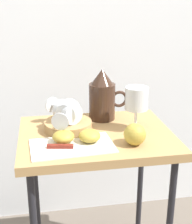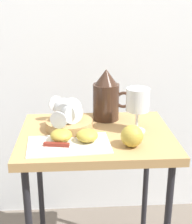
{
  "view_description": "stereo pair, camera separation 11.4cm",
  "coord_description": "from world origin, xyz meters",
  "px_view_note": "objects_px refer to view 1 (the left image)",
  "views": [
    {
      "loc": [
        -0.18,
        -1.06,
        1.13
      ],
      "look_at": [
        0.0,
        0.0,
        0.75
      ],
      "focal_mm": 52.26,
      "sensor_mm": 36.0,
      "label": 1
    },
    {
      "loc": [
        -0.07,
        -1.07,
        1.13
      ],
      "look_at": [
        0.0,
        0.0,
        0.75
      ],
      "focal_mm": 52.26,
      "sensor_mm": 36.0,
      "label": 2
    }
  ],
  "objects_px": {
    "table": "(96,151)",
    "apple_half_right": "(90,136)",
    "knife": "(69,147)",
    "wine_glass_upright": "(136,101)",
    "wine_glass_tipped_far": "(67,112)",
    "apple_whole": "(135,134)",
    "wine_glass_tipped_near": "(67,112)",
    "apple_half_left": "(63,137)",
    "basket_tray": "(68,126)",
    "pitcher": "(102,99)"
  },
  "relations": [
    {
      "from": "table",
      "to": "wine_glass_upright",
      "type": "bearing_deg",
      "value": 2.21
    },
    {
      "from": "wine_glass_tipped_near",
      "to": "apple_half_left",
      "type": "distance_m",
      "value": 0.12
    },
    {
      "from": "wine_glass_upright",
      "to": "wine_glass_tipped_near",
      "type": "height_order",
      "value": "wine_glass_upright"
    },
    {
      "from": "wine_glass_tipped_near",
      "to": "apple_half_right",
      "type": "bearing_deg",
      "value": -60.82
    },
    {
      "from": "knife",
      "to": "wine_glass_upright",
      "type": "bearing_deg",
      "value": 25.37
    },
    {
      "from": "pitcher",
      "to": "apple_half_right",
      "type": "bearing_deg",
      "value": -111.33
    },
    {
      "from": "basket_tray",
      "to": "apple_half_left",
      "type": "relative_size",
      "value": 2.34
    },
    {
      "from": "basket_tray",
      "to": "wine_glass_tipped_far",
      "type": "height_order",
      "value": "wine_glass_tipped_far"
    },
    {
      "from": "knife",
      "to": "table",
      "type": "bearing_deg",
      "value": 47.21
    },
    {
      "from": "pitcher",
      "to": "apple_whole",
      "type": "relative_size",
      "value": 2.74
    },
    {
      "from": "wine_glass_upright",
      "to": "apple_half_right",
      "type": "xyz_separation_m",
      "value": [
        -0.18,
        -0.08,
        -0.09
      ]
    },
    {
      "from": "table",
      "to": "knife",
      "type": "xyz_separation_m",
      "value": [
        -0.11,
        -0.11,
        0.08
      ]
    },
    {
      "from": "basket_tray",
      "to": "table",
      "type": "bearing_deg",
      "value": -23.89
    },
    {
      "from": "table",
      "to": "wine_glass_upright",
      "type": "height_order",
      "value": "wine_glass_upright"
    },
    {
      "from": "knife",
      "to": "apple_half_left",
      "type": "bearing_deg",
      "value": 108.47
    },
    {
      "from": "apple_half_right",
      "to": "apple_whole",
      "type": "xyz_separation_m",
      "value": [
        0.14,
        -0.04,
        0.01
      ]
    },
    {
      "from": "wine_glass_tipped_near",
      "to": "knife",
      "type": "distance_m",
      "value": 0.17
    },
    {
      "from": "wine_glass_upright",
      "to": "apple_half_left",
      "type": "relative_size",
      "value": 2.2
    },
    {
      "from": "wine_glass_upright",
      "to": "apple_half_right",
      "type": "height_order",
      "value": "wine_glass_upright"
    },
    {
      "from": "pitcher",
      "to": "apple_whole",
      "type": "bearing_deg",
      "value": -76.77
    },
    {
      "from": "wine_glass_upright",
      "to": "wine_glass_tipped_near",
      "type": "bearing_deg",
      "value": 172.51
    },
    {
      "from": "basket_tray",
      "to": "apple_whole",
      "type": "bearing_deg",
      "value": -37.78
    },
    {
      "from": "table",
      "to": "wine_glass_upright",
      "type": "relative_size",
      "value": 4.12
    },
    {
      "from": "wine_glass_upright",
      "to": "apple_whole",
      "type": "distance_m",
      "value": 0.15
    },
    {
      "from": "basket_tray",
      "to": "pitcher",
      "type": "height_order",
      "value": "pitcher"
    },
    {
      "from": "apple_half_right",
      "to": "wine_glass_tipped_near",
      "type": "bearing_deg",
      "value": 119.18
    },
    {
      "from": "wine_glass_tipped_far",
      "to": "wine_glass_tipped_near",
      "type": "bearing_deg",
      "value": -64.58
    },
    {
      "from": "apple_half_right",
      "to": "apple_whole",
      "type": "distance_m",
      "value": 0.15
    },
    {
      "from": "wine_glass_tipped_far",
      "to": "pitcher",
      "type": "bearing_deg",
      "value": 32.78
    },
    {
      "from": "table",
      "to": "apple_whole",
      "type": "relative_size",
      "value": 9.05
    },
    {
      "from": "wine_glass_upright",
      "to": "knife",
      "type": "bearing_deg",
      "value": -154.63
    },
    {
      "from": "basket_tray",
      "to": "pitcher",
      "type": "bearing_deg",
      "value": 33.68
    },
    {
      "from": "table",
      "to": "apple_half_right",
      "type": "bearing_deg",
      "value": -114.56
    },
    {
      "from": "wine_glass_tipped_far",
      "to": "apple_whole",
      "type": "distance_m",
      "value": 0.27
    },
    {
      "from": "table",
      "to": "wine_glass_tipped_far",
      "type": "relative_size",
      "value": 4.09
    },
    {
      "from": "basket_tray",
      "to": "knife",
      "type": "bearing_deg",
      "value": -93.74
    },
    {
      "from": "knife",
      "to": "basket_tray",
      "type": "bearing_deg",
      "value": 86.26
    },
    {
      "from": "wine_glass_upright",
      "to": "wine_glass_tipped_far",
      "type": "xyz_separation_m",
      "value": [
        -0.25,
        0.04,
        -0.04
      ]
    },
    {
      "from": "pitcher",
      "to": "apple_half_right",
      "type": "distance_m",
      "value": 0.24
    },
    {
      "from": "pitcher",
      "to": "apple_half_right",
      "type": "relative_size",
      "value": 2.74
    },
    {
      "from": "apple_half_left",
      "to": "apple_whole",
      "type": "distance_m",
      "value": 0.24
    },
    {
      "from": "basket_tray",
      "to": "wine_glass_tipped_far",
      "type": "relative_size",
      "value": 1.06
    },
    {
      "from": "table",
      "to": "apple_half_left",
      "type": "distance_m",
      "value": 0.17
    },
    {
      "from": "basket_tray",
      "to": "apple_whole",
      "type": "xyz_separation_m",
      "value": [
        0.21,
        -0.16,
        0.02
      ]
    },
    {
      "from": "apple_half_left",
      "to": "apple_whole",
      "type": "xyz_separation_m",
      "value": [
        0.23,
        -0.05,
        0.01
      ]
    },
    {
      "from": "table",
      "to": "basket_tray",
      "type": "bearing_deg",
      "value": 156.11
    },
    {
      "from": "table",
      "to": "wine_glass_tipped_near",
      "type": "bearing_deg",
      "value": 158.76
    },
    {
      "from": "table",
      "to": "wine_glass_tipped_far",
      "type": "bearing_deg",
      "value": 156.69
    },
    {
      "from": "table",
      "to": "wine_glass_upright",
      "type": "distance_m",
      "value": 0.24
    },
    {
      "from": "pitcher",
      "to": "knife",
      "type": "distance_m",
      "value": 0.31
    }
  ]
}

